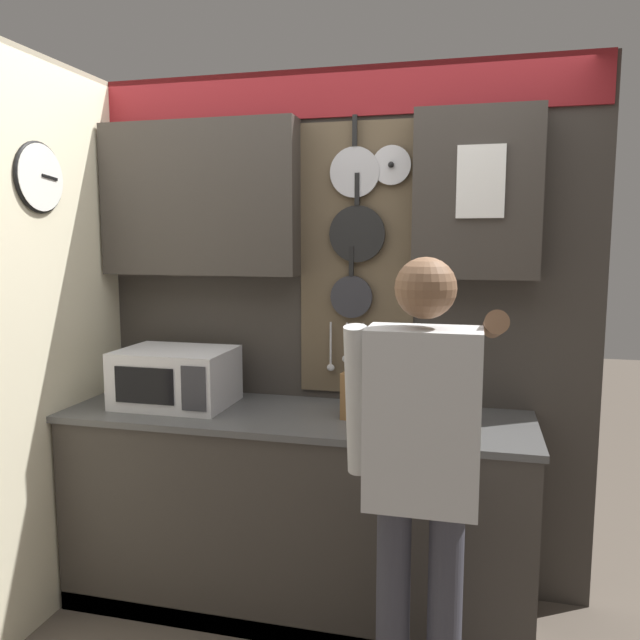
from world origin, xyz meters
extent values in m
plane|color=brown|center=(0.00, 0.00, 0.00)|extent=(14.00, 14.00, 0.00)
cube|color=#38332D|center=(0.00, 0.00, 0.45)|extent=(2.11, 0.61, 0.91)
cube|color=#4C4C4C|center=(0.00, 0.00, 0.92)|extent=(2.14, 0.64, 0.03)
cube|color=black|center=(0.00, -0.28, 0.04)|extent=(2.11, 0.06, 0.09)
cube|color=#38332D|center=(0.00, 0.33, 1.26)|extent=(2.71, 0.04, 2.52)
cube|color=maroon|center=(0.00, 0.30, 2.41)|extent=(2.67, 0.02, 0.23)
cube|color=#38332D|center=(-0.55, 0.23, 1.92)|extent=(1.00, 0.16, 0.75)
cube|color=#38332D|center=(0.78, 0.23, 1.92)|extent=(0.55, 0.16, 0.75)
cube|color=brown|center=(0.23, 0.30, 1.63)|extent=(0.55, 0.01, 1.30)
cylinder|color=#B7B7BC|center=(0.22, 0.27, 2.04)|extent=(0.24, 0.02, 0.24)
cube|color=black|center=(0.22, 0.27, 2.23)|extent=(0.02, 0.02, 0.14)
cylinder|color=black|center=(0.23, 0.27, 1.75)|extent=(0.27, 0.02, 0.27)
cube|color=black|center=(0.23, 0.27, 1.96)|extent=(0.02, 0.02, 0.15)
cylinder|color=#2D2D33|center=(0.21, 0.27, 1.45)|extent=(0.20, 0.02, 0.20)
cube|color=black|center=(0.21, 0.27, 1.62)|extent=(0.02, 0.02, 0.14)
cylinder|color=silver|center=(0.39, 0.27, 2.07)|extent=(0.18, 0.01, 0.18)
sphere|color=black|center=(0.39, 0.26, 2.07)|extent=(0.03, 0.03, 0.03)
cylinder|color=silver|center=(0.11, 0.27, 1.22)|extent=(0.01, 0.01, 0.21)
ellipsoid|color=silver|center=(0.11, 0.27, 1.10)|extent=(0.04, 0.01, 0.03)
cylinder|color=silver|center=(0.19, 0.27, 1.24)|extent=(0.01, 0.01, 0.17)
ellipsoid|color=silver|center=(0.19, 0.27, 1.15)|extent=(0.05, 0.01, 0.04)
cylinder|color=silver|center=(0.27, 0.27, 1.23)|extent=(0.01, 0.01, 0.19)
ellipsoid|color=silver|center=(0.27, 0.27, 1.12)|extent=(0.04, 0.01, 0.04)
cylinder|color=silver|center=(0.35, 0.27, 1.24)|extent=(0.01, 0.01, 0.16)
ellipsoid|color=silver|center=(0.35, 0.27, 1.15)|extent=(0.04, 0.01, 0.04)
cube|color=white|center=(0.79, 0.14, 1.97)|extent=(0.20, 0.02, 0.31)
cube|color=beige|center=(-1.09, -0.39, 1.26)|extent=(0.04, 1.60, 2.52)
cylinder|color=white|center=(-1.06, -0.29, 1.99)|extent=(0.02, 0.29, 0.29)
torus|color=black|center=(-1.06, -0.29, 1.99)|extent=(0.02, 0.31, 0.31)
cube|color=black|center=(-1.05, -0.24, 2.00)|extent=(0.01, 0.10, 0.02)
cube|color=silver|center=(-0.60, 0.01, 1.07)|extent=(0.53, 0.39, 0.27)
cube|color=black|center=(-0.65, -0.19, 1.07)|extent=(0.29, 0.01, 0.17)
cube|color=#333338|center=(-0.41, -0.19, 1.07)|extent=(0.12, 0.01, 0.20)
cube|color=brown|center=(0.29, 0.01, 1.04)|extent=(0.13, 0.16, 0.21)
cylinder|color=black|center=(0.25, -0.02, 1.17)|extent=(0.02, 0.03, 0.05)
cylinder|color=black|center=(0.27, -0.02, 1.17)|extent=(0.02, 0.03, 0.07)
cylinder|color=black|center=(0.29, -0.02, 1.18)|extent=(0.02, 0.03, 0.08)
cylinder|color=black|center=(0.30, -0.02, 1.18)|extent=(0.02, 0.03, 0.09)
cylinder|color=black|center=(0.32, -0.02, 1.18)|extent=(0.02, 0.03, 0.08)
cylinder|color=white|center=(0.66, 0.01, 1.00)|extent=(0.10, 0.10, 0.12)
cylinder|color=black|center=(0.66, 0.01, 1.09)|extent=(0.04, 0.04, 0.20)
cylinder|color=tan|center=(0.67, 0.01, 1.13)|extent=(0.02, 0.02, 0.29)
cylinder|color=tan|center=(0.64, 0.02, 1.13)|extent=(0.05, 0.03, 0.29)
cylinder|color=tan|center=(0.66, 0.01, 1.11)|extent=(0.05, 0.05, 0.25)
cylinder|color=silver|center=(0.68, 0.01, 1.10)|extent=(0.05, 0.06, 0.23)
cylinder|color=silver|center=(0.65, 0.03, 1.11)|extent=(0.06, 0.06, 0.25)
cylinder|color=silver|center=(0.67, 0.00, 1.10)|extent=(0.05, 0.03, 0.22)
cylinder|color=red|center=(0.67, 0.01, 1.11)|extent=(0.03, 0.05, 0.25)
cylinder|color=#383842|center=(0.54, -0.60, 0.41)|extent=(0.12, 0.12, 0.82)
cylinder|color=#383842|center=(0.72, -0.60, 0.41)|extent=(0.12, 0.12, 0.82)
cube|color=#BCBCBC|center=(0.63, -0.60, 1.13)|extent=(0.38, 0.22, 0.61)
sphere|color=brown|center=(0.63, -0.60, 1.57)|extent=(0.20, 0.20, 0.20)
cylinder|color=#BCBCBC|center=(0.40, -0.58, 1.17)|extent=(0.08, 0.17, 0.55)
cylinder|color=brown|center=(0.86, -0.33, 1.41)|extent=(0.08, 0.55, 0.17)
camera|label=1|loc=(0.78, -2.66, 1.73)|focal=35.00mm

